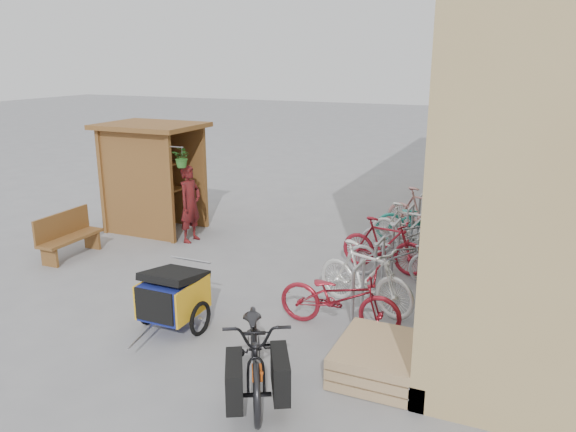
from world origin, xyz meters
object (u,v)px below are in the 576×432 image
at_px(bike_2, 394,256).
at_px(bike_7, 424,214).
at_px(shopping_carts, 463,192).
at_px(child_trailer, 173,295).
at_px(bike_3, 384,245).
at_px(person_kiosk, 190,204).
at_px(bike_0, 340,298).
at_px(bike_1, 365,277).
at_px(cargo_bike, 256,348).
at_px(kiosk, 149,162).
at_px(pallet_stack, 379,359).
at_px(bench, 68,235).
at_px(bike_5, 408,228).
at_px(bike_4, 409,234).
at_px(bike_6, 420,220).

height_order(bike_2, bike_7, bike_7).
bearing_deg(shopping_carts, bike_7, -105.73).
bearing_deg(child_trailer, bike_3, 57.83).
bearing_deg(person_kiosk, bike_0, -117.86).
distance_m(bike_1, bike_7, 3.98).
bearing_deg(cargo_bike, shopping_carts, 52.99).
relative_size(kiosk, bike_1, 1.42).
relative_size(pallet_stack, shopping_carts, 0.50).
height_order(bench, bike_1, bike_1).
relative_size(pallet_stack, bench, 0.85).
bearing_deg(bike_0, bike_5, -3.18).
xyz_separation_m(kiosk, bike_0, (5.43, -2.89, -1.08)).
bearing_deg(bike_1, shopping_carts, 13.08).
bearing_deg(bike_2, child_trailer, 142.00).
relative_size(bike_1, bike_4, 0.94).
bearing_deg(bench, child_trailer, -25.79).
xyz_separation_m(cargo_bike, bike_5, (0.56, 5.63, -0.05)).
distance_m(shopping_carts, child_trailer, 8.27).
xyz_separation_m(cargo_bike, bike_3, (0.39, 4.36, -0.04)).
relative_size(bike_1, bike_2, 1.05).
distance_m(cargo_bike, bike_7, 6.65).
height_order(cargo_bike, person_kiosk, person_kiosk).
distance_m(bike_2, bike_4, 1.16).
relative_size(bike_2, bike_4, 0.89).
bearing_deg(bike_2, bike_7, -0.37).
bearing_deg(bike_4, bike_2, 162.44).
relative_size(cargo_bike, bike_1, 1.22).
relative_size(person_kiosk, bike_2, 0.98).
relative_size(kiosk, pallet_stack, 2.08).
relative_size(bike_1, bike_7, 0.98).
distance_m(kiosk, bike_5, 5.77).
bearing_deg(bike_6, shopping_carts, -29.84).
bearing_deg(bike_3, bike_1, -167.02).
height_order(pallet_stack, person_kiosk, person_kiosk).
height_order(shopping_carts, child_trailer, shopping_carts).
height_order(bike_0, bike_2, bike_0).
relative_size(kiosk, bike_0, 1.38).
bearing_deg(bike_6, bike_4, 165.30).
relative_size(kiosk, cargo_bike, 1.16).
xyz_separation_m(kiosk, pallet_stack, (6.28, -3.87, -1.34)).
relative_size(person_kiosk, bike_0, 0.91).
xyz_separation_m(bike_1, bike_3, (-0.14, 1.71, -0.03)).
relative_size(bike_3, bike_7, 0.91).
bearing_deg(bike_4, bike_7, -16.43).
distance_m(bike_0, bike_1, 0.79).
bearing_deg(bike_6, bench, 105.45).
xyz_separation_m(bike_2, bike_6, (0.00, 2.28, 0.04)).
bearing_deg(kiosk, bike_3, -4.23).
bearing_deg(kiosk, bench, -100.40).
xyz_separation_m(pallet_stack, bike_3, (-0.84, 3.47, 0.28)).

